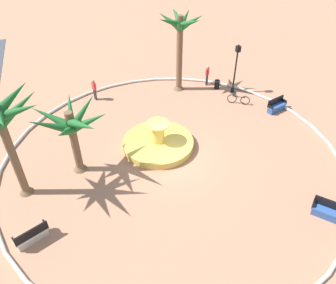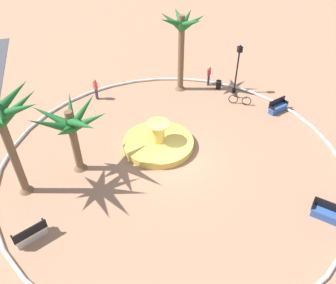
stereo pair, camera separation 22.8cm
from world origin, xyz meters
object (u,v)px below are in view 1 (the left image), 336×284
at_px(bench_east, 276,107).
at_px(person_cyclist_helmet, 207,74).
at_px(bench_west, 32,236).
at_px(lamppost, 236,65).
at_px(fountain, 158,143).
at_px(bench_north, 328,212).
at_px(palm_tree_by_curb, 180,34).
at_px(palm_tree_mid_plaza, 71,126).
at_px(bicycle_red_frame, 238,99).
at_px(trash_bin, 217,84).
at_px(person_cyclist_photo, 94,89).

distance_m(bench_east, person_cyclist_helmet, 6.26).
xyz_separation_m(bench_west, lamppost, (9.75, -15.50, 2.00)).
distance_m(fountain, bench_north, 10.40).
distance_m(palm_tree_by_curb, bench_west, 16.86).
height_order(fountain, palm_tree_mid_plaza, palm_tree_mid_plaza).
relative_size(palm_tree_by_curb, bicycle_red_frame, 4.24).
distance_m(palm_tree_by_curb, lamppost, 4.92).
bearing_deg(palm_tree_mid_plaza, bicycle_red_frame, -73.53).
bearing_deg(trash_bin, person_cyclist_helmet, 32.67).
bearing_deg(trash_bin, palm_tree_mid_plaza, 118.22).
bearing_deg(bench_north, lamppost, -5.71).
bearing_deg(trash_bin, bench_west, 126.25).
bearing_deg(trash_bin, lamppost, -132.66).
bearing_deg(fountain, palm_tree_by_curb, -29.74).
distance_m(bench_north, trash_bin, 13.86).
relative_size(lamppost, bicycle_red_frame, 2.73).
bearing_deg(palm_tree_mid_plaza, bench_east, -82.65).
relative_size(palm_tree_mid_plaza, person_cyclist_photo, 2.55).
bearing_deg(bench_east, person_cyclist_helmet, 31.75).
relative_size(palm_tree_mid_plaza, trash_bin, 5.88).
bearing_deg(bench_east, lamppost, 26.33).
height_order(bicycle_red_frame, person_cyclist_helmet, person_cyclist_helmet).
relative_size(fountain, bench_north, 2.96).
relative_size(palm_tree_mid_plaza, lamppost, 1.07).
bearing_deg(palm_tree_by_curb, lamppost, -114.50).
distance_m(bench_west, trash_bin, 18.01).
xyz_separation_m(palm_tree_mid_plaza, bench_west, (-4.33, 2.74, -2.80)).
distance_m(fountain, person_cyclist_helmet, 9.08).
bearing_deg(palm_tree_mid_plaza, fountain, -83.03).
relative_size(bench_west, bench_north, 1.09).
bearing_deg(trash_bin, bicycle_red_frame, -168.61).
xyz_separation_m(palm_tree_by_curb, person_cyclist_helmet, (-0.06, -2.46, -3.63)).
xyz_separation_m(bench_north, person_cyclist_photo, (15.24, 9.40, 0.60)).
bearing_deg(palm_tree_mid_plaza, palm_tree_by_curb, -50.51).
height_order(bench_east, trash_bin, bench_east).
distance_m(bench_north, person_cyclist_helmet, 14.72).
bearing_deg(palm_tree_by_curb, bench_north, -169.68).
xyz_separation_m(bench_east, bicycle_red_frame, (1.77, 2.20, 0.04)).
height_order(palm_tree_mid_plaza, lamppost, palm_tree_mid_plaza).
relative_size(palm_tree_mid_plaza, bench_north, 2.80).
xyz_separation_m(palm_tree_mid_plaza, trash_bin, (6.33, -11.79, -2.76)).
distance_m(bench_east, bench_west, 18.34).
xyz_separation_m(bench_north, person_cyclist_helmet, (14.70, 0.23, 0.61)).
bearing_deg(person_cyclist_photo, lamppost, -102.08).
bearing_deg(lamppost, bench_east, -153.67).
bearing_deg(bench_north, trash_bin, -1.31).
height_order(palm_tree_mid_plaza, bench_west, palm_tree_mid_plaza).
distance_m(palm_tree_mid_plaza, person_cyclist_photo, 8.28).
relative_size(bench_north, bicycle_red_frame, 1.05).
xyz_separation_m(bench_east, bench_west, (-6.20, 17.26, 0.00)).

